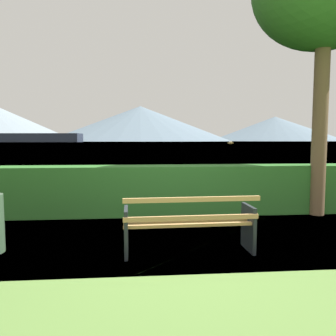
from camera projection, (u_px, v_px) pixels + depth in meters
name	position (u px, v px, depth m)	size (l,w,h in m)	color
ground_plane	(188.00, 252.00, 4.76)	(1400.00, 1400.00, 0.00)	#567A38
water_surface	(141.00, 142.00, 311.70)	(620.00, 620.00, 0.00)	slate
park_bench	(189.00, 224.00, 4.66)	(1.90, 0.63, 0.87)	tan
hedge_row	(172.00, 190.00, 7.22)	(8.68, 0.73, 1.07)	#2D6B28
cargo_ship_large	(5.00, 135.00, 293.11)	(119.65, 31.67, 24.16)	#2D384C
sailboat_mid	(231.00, 143.00, 155.02)	(1.95, 4.90, 1.15)	gold
distant_hills	(101.00, 123.00, 557.93)	(803.46, 333.68, 69.96)	gray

